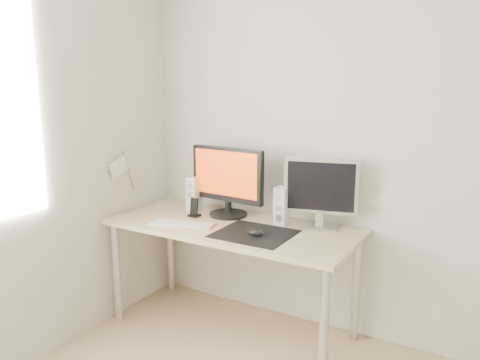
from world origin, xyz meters
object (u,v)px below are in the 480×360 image
at_px(mouse, 255,232).
at_px(main_monitor, 227,179).
at_px(keyboard, 183,224).
at_px(phone_dock, 194,211).
at_px(desk, 232,236).
at_px(speaker_left, 194,194).
at_px(speaker_right, 282,206).
at_px(second_monitor, 321,190).

xyz_separation_m(mouse, main_monitor, (-0.36, 0.28, 0.23)).
relative_size(main_monitor, keyboard, 1.26).
bearing_deg(mouse, phone_dock, 164.43).
bearing_deg(keyboard, main_monitor, 66.85).
xyz_separation_m(mouse, desk, (-0.23, 0.12, -0.10)).
relative_size(mouse, phone_dock, 0.83).
relative_size(desk, keyboard, 3.67).
height_order(speaker_left, speaker_right, same).
height_order(mouse, phone_dock, phone_dock).
distance_m(second_monitor, keyboard, 0.90).
xyz_separation_m(desk, keyboard, (-0.27, -0.16, 0.09)).
xyz_separation_m(main_monitor, speaker_right, (0.41, -0.00, -0.13)).
xyz_separation_m(keyboard, phone_dock, (-0.05, 0.19, 0.03)).
height_order(desk, second_monitor, second_monitor).
height_order(main_monitor, keyboard, main_monitor).
bearing_deg(speaker_left, desk, -19.74).
bearing_deg(phone_dock, keyboard, -76.37).
distance_m(desk, main_monitor, 0.39).
distance_m(keyboard, phone_dock, 0.20).
bearing_deg(desk, main_monitor, 128.99).
relative_size(second_monitor, keyboard, 1.02).
distance_m(desk, keyboard, 0.32).
height_order(mouse, speaker_right, speaker_right).
bearing_deg(speaker_right, phone_dock, -168.02).
distance_m(speaker_left, keyboard, 0.35).
distance_m(mouse, desk, 0.28).
xyz_separation_m(second_monitor, speaker_left, (-0.90, -0.08, -0.12)).
distance_m(speaker_left, speaker_right, 0.67).
bearing_deg(speaker_right, second_monitor, 16.82).
distance_m(mouse, main_monitor, 0.52).
bearing_deg(speaker_right, desk, -150.78).
distance_m(mouse, second_monitor, 0.49).
height_order(second_monitor, speaker_right, second_monitor).
relative_size(mouse, desk, 0.07).
bearing_deg(mouse, second_monitor, 51.94).
bearing_deg(speaker_right, main_monitor, 179.41).
bearing_deg(second_monitor, mouse, -128.06).
relative_size(main_monitor, speaker_left, 2.27).
relative_size(mouse, keyboard, 0.25).
relative_size(mouse, speaker_left, 0.44).
height_order(mouse, desk, mouse).
bearing_deg(desk, speaker_left, 160.26).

